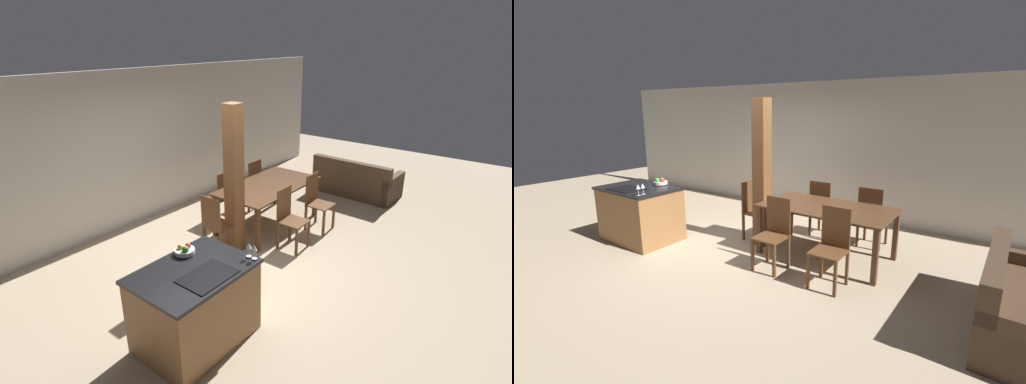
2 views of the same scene
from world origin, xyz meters
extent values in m
plane|color=tan|center=(0.00, 0.00, 0.00)|extent=(16.00, 16.00, 0.00)
cube|color=beige|center=(0.00, 2.55, 1.35)|extent=(11.20, 0.08, 2.70)
cube|color=olive|center=(-1.49, -0.59, 0.43)|extent=(1.21, 0.87, 0.87)
cube|color=black|center=(-1.49, -0.59, 0.89)|extent=(1.25, 0.91, 0.04)
cube|color=black|center=(-1.49, -0.80, 0.91)|extent=(0.56, 0.40, 0.01)
cylinder|color=silver|center=(-1.32, -0.28, 0.94)|extent=(0.23, 0.23, 0.05)
sphere|color=red|center=(-1.27, -0.28, 0.99)|extent=(0.07, 0.07, 0.07)
sphere|color=gold|center=(-1.34, -0.23, 0.99)|extent=(0.07, 0.07, 0.07)
sphere|color=#3D8E38|center=(-1.34, -0.33, 0.99)|extent=(0.08, 0.08, 0.08)
cylinder|color=silver|center=(-0.93, -0.97, 0.92)|extent=(0.06, 0.06, 0.00)
cylinder|color=silver|center=(-0.93, -0.97, 0.97)|extent=(0.01, 0.01, 0.09)
cone|color=silver|center=(-0.93, -0.97, 1.05)|extent=(0.06, 0.06, 0.07)
cylinder|color=silver|center=(-0.93, -0.89, 0.92)|extent=(0.06, 0.06, 0.00)
cylinder|color=silver|center=(-0.93, -0.89, 0.97)|extent=(0.01, 0.01, 0.09)
cone|color=silver|center=(-0.93, -0.89, 1.05)|extent=(0.06, 0.06, 0.07)
cube|color=#51331E|center=(1.37, 0.53, 0.76)|extent=(1.90, 1.04, 0.03)
cube|color=#51331E|center=(0.49, 0.08, 0.37)|extent=(0.07, 0.07, 0.74)
cube|color=#51331E|center=(2.26, 0.08, 0.37)|extent=(0.07, 0.07, 0.74)
cube|color=#51331E|center=(0.49, 0.99, 0.37)|extent=(0.07, 0.07, 0.74)
cube|color=#51331E|center=(2.26, 0.99, 0.37)|extent=(0.07, 0.07, 0.74)
cube|color=brown|center=(0.95, -0.28, 0.46)|extent=(0.40, 0.40, 0.02)
cube|color=brown|center=(0.95, -0.09, 0.73)|extent=(0.38, 0.02, 0.51)
cube|color=brown|center=(0.77, -0.46, 0.22)|extent=(0.04, 0.04, 0.45)
cube|color=brown|center=(1.12, -0.46, 0.22)|extent=(0.04, 0.04, 0.45)
cube|color=brown|center=(0.77, -0.11, 0.22)|extent=(0.04, 0.04, 0.45)
cube|color=brown|center=(1.12, -0.11, 0.22)|extent=(0.04, 0.04, 0.45)
cube|color=brown|center=(1.80, -0.28, 0.46)|extent=(0.40, 0.40, 0.02)
cube|color=brown|center=(1.80, -0.09, 0.73)|extent=(0.38, 0.02, 0.51)
cube|color=brown|center=(1.62, -0.46, 0.22)|extent=(0.04, 0.04, 0.45)
cube|color=brown|center=(1.98, -0.46, 0.22)|extent=(0.04, 0.04, 0.45)
cube|color=brown|center=(1.62, -0.11, 0.22)|extent=(0.04, 0.04, 0.45)
cube|color=brown|center=(1.98, -0.11, 0.22)|extent=(0.04, 0.04, 0.45)
cube|color=brown|center=(0.95, 1.35, 0.46)|extent=(0.40, 0.40, 0.02)
cube|color=brown|center=(0.95, 1.16, 0.73)|extent=(0.38, 0.02, 0.51)
cube|color=brown|center=(1.12, 1.53, 0.22)|extent=(0.04, 0.04, 0.45)
cube|color=brown|center=(0.77, 1.53, 0.22)|extent=(0.04, 0.04, 0.45)
cube|color=brown|center=(1.12, 1.18, 0.22)|extent=(0.04, 0.04, 0.45)
cube|color=brown|center=(0.77, 1.18, 0.22)|extent=(0.04, 0.04, 0.45)
cube|color=brown|center=(1.80, 1.35, 0.46)|extent=(0.40, 0.40, 0.02)
cube|color=brown|center=(1.80, 1.16, 0.73)|extent=(0.38, 0.02, 0.51)
cube|color=brown|center=(1.98, 1.53, 0.22)|extent=(0.04, 0.04, 0.45)
cube|color=brown|center=(1.62, 1.53, 0.22)|extent=(0.04, 0.04, 0.45)
cube|color=brown|center=(1.98, 1.18, 0.22)|extent=(0.04, 0.04, 0.45)
cube|color=brown|center=(1.62, 1.18, 0.22)|extent=(0.04, 0.04, 0.45)
cube|color=brown|center=(0.12, 0.53, 0.46)|extent=(0.40, 0.40, 0.02)
cube|color=brown|center=(-0.07, 0.53, 0.73)|extent=(0.02, 0.38, 0.51)
cube|color=brown|center=(0.30, 0.36, 0.22)|extent=(0.04, 0.04, 0.45)
cube|color=brown|center=(0.30, 0.71, 0.22)|extent=(0.04, 0.04, 0.45)
cube|color=brown|center=(-0.05, 0.36, 0.22)|extent=(0.04, 0.04, 0.45)
cube|color=brown|center=(-0.05, 0.71, 0.22)|extent=(0.04, 0.04, 0.45)
cube|color=#473323|center=(3.49, -0.04, 0.61)|extent=(0.21, 1.73, 0.37)
cube|color=brown|center=(0.31, 0.39, 1.16)|extent=(0.22, 0.22, 2.32)
camera|label=1|loc=(-3.91, -3.31, 3.17)|focal=28.00mm
camera|label=2|loc=(3.42, -3.86, 2.13)|focal=24.00mm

